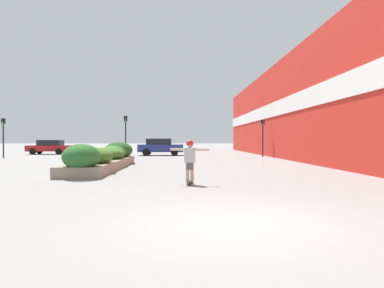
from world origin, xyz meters
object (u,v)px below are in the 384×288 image
traffic_light_right (263,131)px  traffic_light_far_left (3,131)px  traffic_light_left (126,129)px  skateboarder (190,156)px  car_center_left (49,147)px  car_leftmost (160,147)px  skateboard (190,182)px  car_center_right (338,146)px

traffic_light_right → traffic_light_far_left: 22.42m
traffic_light_left → traffic_light_far_left: traffic_light_left is taller
skateboarder → car_center_left: car_center_left is taller
traffic_light_right → traffic_light_far_left: (-22.42, -0.48, 0.02)m
car_center_left → traffic_light_right: (21.03, -6.02, 1.48)m
car_leftmost → car_center_left: (-11.79, 3.10, -0.07)m
skateboard → traffic_light_right: (6.87, 18.72, 2.19)m
skateboarder → skateboard: bearing=100.6°
car_center_left → traffic_light_left: traffic_light_left is taller
skateboarder → car_center_left: 28.51m
car_center_left → traffic_light_far_left: 6.82m
skateboard → traffic_light_left: (-5.15, 18.24, 2.35)m
traffic_light_left → car_leftmost: bearing=50.8°
skateboard → car_leftmost: bearing=99.7°
skateboarder → car_center_right: size_ratio=0.33×
car_leftmost → traffic_light_far_left: (-13.17, -3.40, 1.43)m
car_leftmost → skateboard: bearing=6.3°
traffic_light_left → car_center_left: bearing=144.2°
car_center_left → traffic_light_left: bearing=-125.8°
car_center_right → skateboarder: bearing=-33.3°
skateboard → car_center_right: (16.54, 25.19, 0.75)m
skateboard → skateboarder: (0.00, -0.00, 0.87)m
car_center_right → traffic_light_left: size_ratio=1.19×
car_leftmost → car_center_right: (18.92, 3.56, -0.03)m
car_center_left → traffic_light_left: 11.23m
car_center_left → traffic_light_right: bearing=-106.0°
traffic_light_right → car_leftmost: bearing=162.5°
traffic_light_right → skateboard: bearing=-110.1°
skateboard → traffic_light_left: size_ratio=0.22×
car_center_left → traffic_light_left: (9.01, -6.50, 1.65)m
skateboarder → traffic_light_far_left: traffic_light_far_left is taller
car_leftmost → car_center_left: size_ratio=1.02×
skateboarder → car_center_right: bearing=60.2°
car_center_left → traffic_light_right: size_ratio=1.29×
traffic_light_left → traffic_light_right: size_ratio=1.08×
traffic_light_left → car_center_right: bearing=17.8°
skateboarder → car_leftmost: 21.77m
car_center_left → car_center_right: car_center_right is taller
car_center_left → car_center_right: bearing=-89.2°
car_center_right → traffic_light_far_left: size_ratio=1.27×
skateboarder → traffic_light_left: bearing=109.2°
car_center_right → traffic_light_right: traffic_light_right is taller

